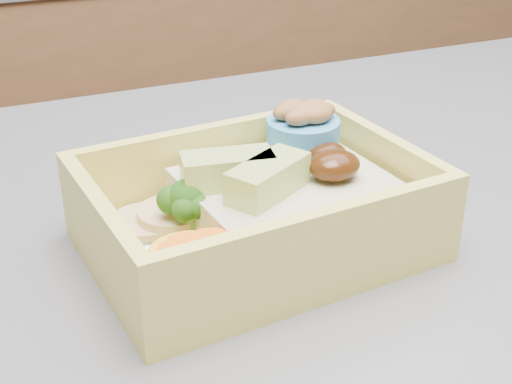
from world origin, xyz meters
name	(u,v)px	position (x,y,z in m)	size (l,w,h in m)	color
bento_box	(263,207)	(-0.01, -0.01, 0.95)	(0.21, 0.16, 0.07)	#DECE5C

